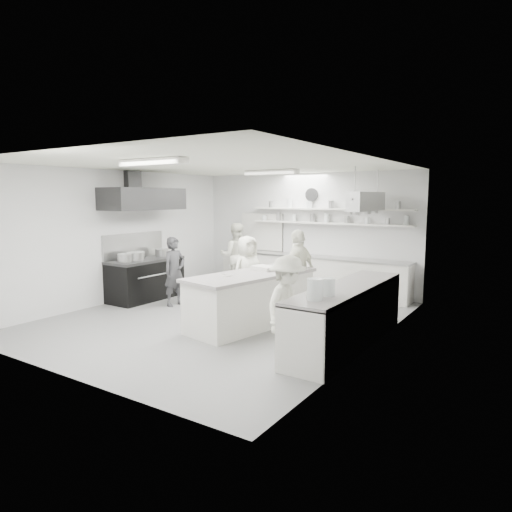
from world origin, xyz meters
The scene contains 27 objects.
floor centered at (0.00, 0.00, -0.01)m, with size 6.00×7.00×0.02m, color gray.
ceiling centered at (0.00, 0.00, 3.01)m, with size 6.00×7.00×0.02m, color white.
wall_back centered at (0.00, 3.50, 1.50)m, with size 6.00×0.04×3.00m, color silver.
wall_front centered at (0.00, -3.50, 1.50)m, with size 6.00×0.04×3.00m, color silver.
wall_left centered at (-3.00, 0.00, 1.50)m, with size 0.04×7.00×3.00m, color silver.
wall_right centered at (3.00, 0.00, 1.50)m, with size 0.04×7.00×3.00m, color silver.
stove centered at (-2.60, 0.40, 0.45)m, with size 0.80×1.80×0.90m, color black.
exhaust_hood centered at (-2.60, 0.40, 2.35)m, with size 0.85×2.00×0.50m, color #2D2D2E.
back_counter centered at (0.30, 3.20, 0.46)m, with size 5.00×0.60×0.92m, color silver.
shelf_lower centered at (0.70, 3.37, 1.75)m, with size 4.20×0.26×0.04m, color silver.
shelf_upper centered at (0.70, 3.37, 2.10)m, with size 4.20×0.26×0.04m, color silver.
pass_through_window centered at (-1.30, 3.48, 1.45)m, with size 1.30×0.04×1.00m, color black.
wall_clock centered at (0.20, 3.46, 2.45)m, with size 0.32×0.32×0.05m, color white.
right_counter centered at (2.65, -0.20, 0.47)m, with size 0.74×3.30×0.94m, color silver.
pot_rack centered at (2.00, 2.40, 2.30)m, with size 0.30×1.60×0.40m, color #A4A4A4.
light_fixture_front centered at (0.00, -1.80, 2.94)m, with size 1.30×0.25×0.10m, color silver.
light_fixture_rear centered at (0.00, 1.80, 2.94)m, with size 1.30×0.25×0.10m, color silver.
prep_island centered at (0.72, -0.09, 0.47)m, with size 0.95×2.55×0.94m, color silver.
stove_pot centered at (-2.60, 0.13, 1.03)m, with size 0.40×0.40×0.23m, color #A4A4A4.
cook_stove centered at (-1.57, 0.30, 0.76)m, with size 0.56×0.37×1.53m, color #303033.
cook_back centered at (-1.64, 2.70, 0.86)m, with size 0.83×0.65×1.72m, color white.
cook_island_left centered at (-0.09, 0.97, 0.79)m, with size 0.77×0.50×1.57m, color white.
cook_island_right centered at (1.08, 1.11, 0.87)m, with size 1.02×0.43×1.75m, color white.
cook_right centered at (2.10, -1.18, 0.77)m, with size 1.00×0.57×1.54m, color white.
bowl_island_a centered at (0.50, 0.61, 0.97)m, with size 0.27×0.27×0.07m, color #A4A4A4.
bowl_island_b centered at (0.49, -0.55, 0.97)m, with size 0.21×0.21×0.06m, color silver.
bowl_right centered at (2.48, -0.84, 0.97)m, with size 0.25×0.25×0.06m, color silver.
Camera 1 is at (5.33, -7.00, 2.40)m, focal length 31.89 mm.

